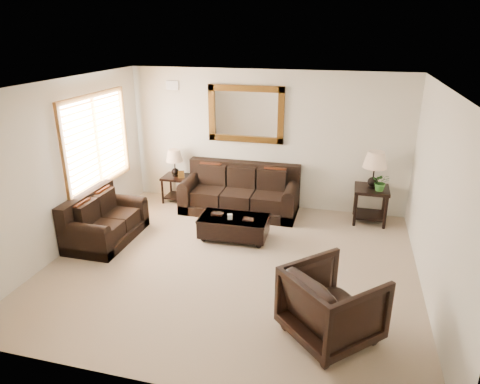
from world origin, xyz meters
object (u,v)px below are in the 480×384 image
(coffee_table, at_px, (234,225))
(sofa, at_px, (240,195))
(end_table_left, at_px, (175,168))
(armchair, at_px, (332,301))
(end_table_right, at_px, (373,177))
(loveseat, at_px, (103,223))

(coffee_table, bearing_deg, sofa, 97.97)
(end_table_left, height_order, armchair, end_table_left)
(end_table_left, height_order, coffee_table, end_table_left)
(end_table_right, xyz_separation_m, coffee_table, (-2.27, -1.31, -0.64))
(sofa, relative_size, armchair, 2.34)
(sofa, height_order, end_table_left, end_table_left)
(sofa, distance_m, coffee_table, 1.24)
(end_table_left, bearing_deg, sofa, -6.04)
(sofa, bearing_deg, end_table_left, 173.96)
(end_table_left, relative_size, armchair, 1.15)
(loveseat, xyz_separation_m, armchair, (3.90, -1.56, 0.18))
(end_table_left, bearing_deg, armchair, -46.09)
(sofa, bearing_deg, end_table_right, 2.22)
(armchair, bearing_deg, loveseat, 23.40)
(armchair, bearing_deg, sofa, -14.63)
(sofa, xyz_separation_m, loveseat, (-1.95, -1.80, -0.03))
(coffee_table, relative_size, armchair, 1.23)
(loveseat, height_order, end_table_left, end_table_left)
(sofa, xyz_separation_m, end_table_right, (2.47, 0.10, 0.55))
(sofa, height_order, end_table_right, end_table_right)
(end_table_right, bearing_deg, loveseat, -156.80)
(end_table_right, bearing_deg, armchair, -98.49)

